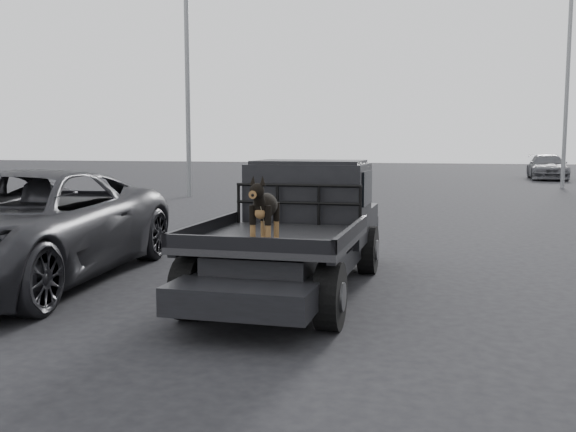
% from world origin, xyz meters
% --- Properties ---
extents(ground, '(120.00, 120.00, 0.00)m').
position_xyz_m(ground, '(0.00, 0.00, 0.00)').
color(ground, black).
rests_on(ground, ground).
extents(flatbed_ute, '(2.00, 5.40, 0.92)m').
position_xyz_m(flatbed_ute, '(0.11, 1.68, 0.46)').
color(flatbed_ute, black).
rests_on(flatbed_ute, ground).
extents(ute_cab, '(1.72, 1.30, 0.88)m').
position_xyz_m(ute_cab, '(0.11, 2.63, 1.36)').
color(ute_cab, black).
rests_on(ute_cab, flatbed_ute).
extents(headache_rack, '(1.80, 0.08, 0.55)m').
position_xyz_m(headache_rack, '(0.11, 1.88, 1.20)').
color(headache_rack, black).
rests_on(headache_rack, flatbed_ute).
extents(dog, '(0.32, 0.60, 0.74)m').
position_xyz_m(dog, '(0.14, 0.15, 1.29)').
color(dog, black).
rests_on(dog, flatbed_ute).
extents(parked_suv, '(3.35, 6.24, 1.66)m').
position_xyz_m(parked_suv, '(-3.92, 1.19, 0.83)').
color(parked_suv, '#2A2A2E').
rests_on(parked_suv, ground).
extents(distant_car_b, '(2.05, 4.85, 1.40)m').
position_xyz_m(distant_car_b, '(7.34, 32.04, 0.70)').
color(distant_car_b, '#4F5055').
rests_on(distant_car_b, ground).
extents(floodlight_near, '(1.08, 0.28, 13.12)m').
position_xyz_m(floodlight_near, '(-7.62, 16.03, 7.16)').
color(floodlight_near, slate).
rests_on(floodlight_near, ground).
extents(floodlight_mid, '(1.08, 0.28, 12.59)m').
position_xyz_m(floodlight_mid, '(7.04, 24.63, 6.89)').
color(floodlight_mid, slate).
rests_on(floodlight_mid, ground).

